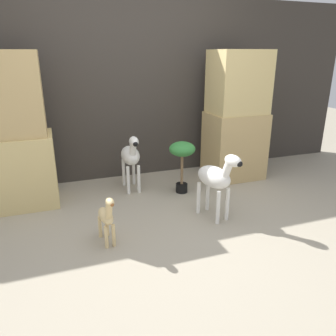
{
  "coord_description": "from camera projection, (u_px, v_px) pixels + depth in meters",
  "views": [
    {
      "loc": [
        -0.89,
        -2.36,
        1.54
      ],
      "look_at": [
        0.2,
        0.73,
        0.39
      ],
      "focal_mm": 35.0,
      "sensor_mm": 36.0,
      "label": 1
    }
  ],
  "objects": [
    {
      "name": "zebra_left",
      "position": [
        131.0,
        156.0,
        3.77
      ],
      "size": [
        0.21,
        0.53,
        0.7
      ],
      "color": "white",
      "rests_on": "ground_plane"
    },
    {
      "name": "wall_back",
      "position": [
        126.0,
        91.0,
        4.05
      ],
      "size": [
        6.4,
        0.08,
        2.2
      ],
      "color": "#38332D",
      "rests_on": "ground_plane"
    },
    {
      "name": "giraffe_figurine",
      "position": [
        107.0,
        216.0,
        2.73
      ],
      "size": [
        0.14,
        0.38,
        0.48
      ],
      "color": "#E0C184",
      "rests_on": "ground_plane"
    },
    {
      "name": "ground_plane",
      "position": [
        174.0,
        238.0,
        2.89
      ],
      "size": [
        14.0,
        14.0,
        0.0
      ],
      "primitive_type": "plane",
      "color": "#9E937F"
    },
    {
      "name": "rock_pillar_left",
      "position": [
        16.0,
        137.0,
        3.31
      ],
      "size": [
        0.69,
        0.54,
        1.57
      ],
      "color": "#D1B775",
      "rests_on": "ground_plane"
    },
    {
      "name": "zebra_right",
      "position": [
        216.0,
        177.0,
        3.11
      ],
      "size": [
        0.31,
        0.53,
        0.7
      ],
      "color": "white",
      "rests_on": "ground_plane"
    },
    {
      "name": "potted_palm_front",
      "position": [
        182.0,
        154.0,
        3.69
      ],
      "size": [
        0.3,
        0.3,
        0.61
      ],
      "color": "black",
      "rests_on": "ground_plane"
    },
    {
      "name": "rock_pillar_right",
      "position": [
        236.0,
        118.0,
        4.09
      ],
      "size": [
        0.69,
        0.54,
        1.58
      ],
      "color": "tan",
      "rests_on": "ground_plane"
    }
  ]
}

